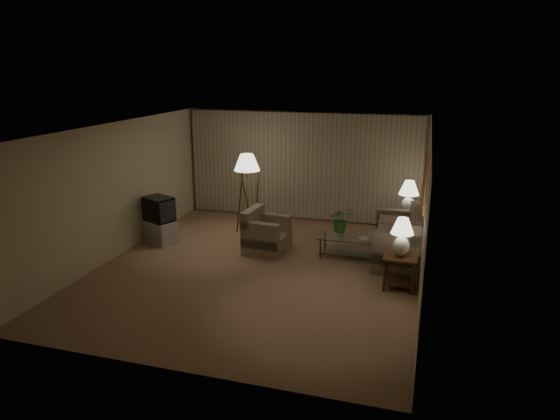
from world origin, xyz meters
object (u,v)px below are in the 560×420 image
at_px(tv_cabinet, 160,231).
at_px(vase, 340,233).
at_px(sofa, 396,240).
at_px(ottoman, 268,223).
at_px(coffee_table, 347,243).
at_px(table_lamp_far, 409,195).
at_px(crt_tv, 159,209).
at_px(armchair, 267,235).
at_px(side_table_far, 407,223).
at_px(floor_lamp, 248,191).
at_px(side_table_near, 400,265).
at_px(table_lamp_near, 402,234).

height_order(tv_cabinet, vase, vase).
height_order(sofa, ottoman, sofa).
relative_size(sofa, coffee_table, 1.62).
height_order(table_lamp_far, ottoman, table_lamp_far).
relative_size(coffee_table, crt_tv, 1.55).
bearing_deg(coffee_table, sofa, 5.94).
xyz_separation_m(table_lamp_far, vase, (-1.26, -1.35, -0.56)).
height_order(armchair, coffee_table, armchair).
bearing_deg(side_table_far, ottoman, -175.37).
bearing_deg(ottoman, floor_lamp, -163.82).
relative_size(side_table_near, ottoman, 1.07).
distance_m(sofa, armchair, 2.64).
bearing_deg(vase, table_lamp_near, -44.76).
bearing_deg(tv_cabinet, floor_lamp, 63.55).
bearing_deg(vase, crt_tv, -175.15).
xyz_separation_m(tv_cabinet, vase, (3.94, 0.33, 0.24)).
bearing_deg(vase, ottoman, 150.23).
bearing_deg(vase, floor_lamp, 157.73).
height_order(table_lamp_near, floor_lamp, floor_lamp).
distance_m(armchair, table_lamp_far, 3.26).
bearing_deg(side_table_far, tv_cabinet, -162.05).
height_order(armchair, tv_cabinet, armchair).
bearing_deg(side_table_near, table_lamp_far, 90.00).
bearing_deg(ottoman, side_table_far, 4.63).
relative_size(side_table_far, vase, 3.96).
height_order(side_table_near, table_lamp_near, table_lamp_near).
relative_size(side_table_far, crt_tv, 0.80).
xyz_separation_m(coffee_table, floor_lamp, (-2.50, 0.96, 0.68)).
relative_size(side_table_far, floor_lamp, 0.33).
height_order(table_lamp_near, crt_tv, table_lamp_near).
bearing_deg(sofa, armchair, -85.47).
bearing_deg(armchair, sofa, -77.69).
bearing_deg(coffee_table, table_lamp_far, 50.56).
bearing_deg(armchair, table_lamp_far, -55.12).
height_order(tv_cabinet, floor_lamp, floor_lamp).
bearing_deg(crt_tv, floor_lamp, 63.55).
height_order(armchair, table_lamp_near, table_lamp_near).
height_order(sofa, table_lamp_far, table_lamp_far).
relative_size(tv_cabinet, vase, 5.48).
relative_size(ottoman, vase, 3.71).
height_order(coffee_table, tv_cabinet, tv_cabinet).
xyz_separation_m(table_lamp_far, coffee_table, (-1.11, -1.35, -0.77)).
relative_size(side_table_near, floor_lamp, 0.33).
bearing_deg(tv_cabinet, vase, 29.07).
xyz_separation_m(sofa, table_lamp_far, (0.15, 1.25, 0.65)).
xyz_separation_m(side_table_far, coffee_table, (-1.11, -1.35, -0.12)).
height_order(armchair, side_table_near, armchair).
height_order(tv_cabinet, ottoman, tv_cabinet).
distance_m(side_table_near, table_lamp_near, 0.59).
bearing_deg(coffee_table, ottoman, 152.05).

